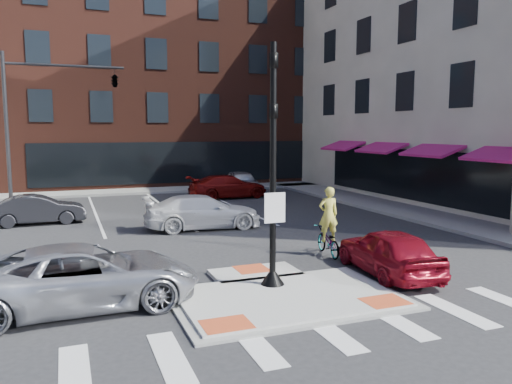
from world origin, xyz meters
name	(u,v)px	position (x,y,z in m)	size (l,w,h in m)	color
ground	(279,293)	(0.00, 0.00, 0.00)	(120.00, 120.00, 0.00)	#28282B
refuge_island	(283,295)	(0.00, -0.26, 0.05)	(5.40, 4.65, 0.13)	gray
sidewalk_e	(394,208)	(10.80, 10.00, 0.07)	(3.00, 24.00, 0.15)	gray
sidewalk_n	(189,189)	(3.00, 22.00, 0.07)	(26.00, 3.00, 0.15)	gray
building_n	(159,85)	(3.00, 31.99, 7.80)	(24.40, 18.40, 15.50)	#492017
building_far_left	(69,122)	(-4.00, 52.00, 5.00)	(10.00, 12.00, 10.00)	slate
building_far_right	(176,115)	(9.00, 54.00, 6.00)	(12.00, 12.00, 12.00)	brown
signal_pole	(273,197)	(0.00, 0.40, 2.36)	(0.60, 0.60, 5.98)	black
mast_arm_signal	(87,89)	(-3.47, 18.00, 6.21)	(6.10, 2.24, 8.00)	black
silver_suv	(84,276)	(-4.50, 0.72, 0.72)	(2.39, 5.17, 1.44)	#B5B6BD
red_sedan	(388,251)	(3.50, 0.41, 0.66)	(1.55, 3.86, 1.32)	maroon
white_pickup	(203,212)	(0.39, 8.62, 0.69)	(1.93, 4.75, 1.38)	silver
bg_car_dark	(38,210)	(-5.93, 12.10, 0.63)	(1.33, 3.82, 1.26)	black
bg_car_silver	(239,181)	(5.57, 19.11, 0.74)	(1.75, 4.36, 1.48)	silver
bg_car_red	(228,187)	(4.21, 17.06, 0.68)	(1.92, 4.72, 1.37)	maroon
cyclist	(328,232)	(3.00, 2.92, 0.74)	(0.84, 1.82, 2.21)	#3F3F44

